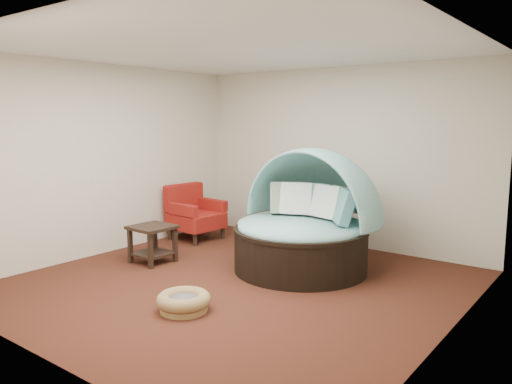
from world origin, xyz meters
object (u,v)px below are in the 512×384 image
Objects in this scene: canopy_daybed at (306,214)px; pet_basket at (184,301)px; red_armchair at (194,214)px; side_table at (153,239)px.

canopy_daybed is 3.16× the size of pet_basket.
red_armchair is (-2.40, 0.34, -0.33)m from canopy_daybed.
red_armchair is (-2.18, 2.39, 0.32)m from pet_basket.
red_armchair is at bearing 177.41° from canopy_daybed.
canopy_daybed is 2.17m from side_table.
canopy_daybed is 3.55× the size of side_table.
side_table is (-1.86, -1.04, -0.41)m from canopy_daybed.
canopy_daybed is 2.45m from red_armchair.
pet_basket is 1.12× the size of side_table.
canopy_daybed is at bearing -4.00° from red_armchair.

